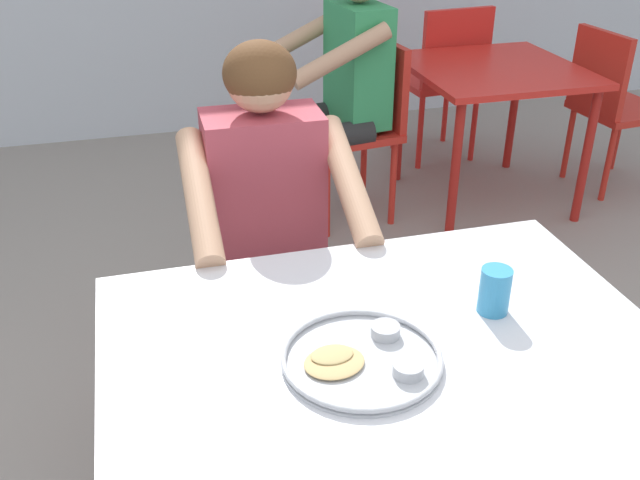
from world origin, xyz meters
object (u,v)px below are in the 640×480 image
object	(u,v)px
table_background_red	(494,84)
drinking_cup	(495,289)
diner_foreground	(271,214)
chair_red_left	(363,118)
chair_foreground	(260,245)
patron_background	(340,73)
thali_tray	(363,357)
chair_red_right	(611,100)
chair_red_far	(445,72)
table_foreground	(393,382)

from	to	relation	value
table_background_red	drinking_cup	bearing A→B (deg)	-117.63
diner_foreground	chair_red_left	size ratio (longest dim) A/B	1.38
chair_foreground	patron_background	size ratio (longest dim) A/B	0.67
drinking_cup	chair_red_left	xyz separation A→B (m)	(0.33, 1.92, -0.28)
table_background_red	patron_background	distance (m)	0.80
drinking_cup	thali_tray	bearing A→B (deg)	-164.03
chair_red_right	chair_red_far	world-z (taller)	chair_red_far
thali_tray	chair_red_right	distance (m)	2.85
diner_foreground	chair_red_right	distance (m)	2.41
chair_red_far	thali_tray	bearing A→B (deg)	-117.41
table_foreground	patron_background	world-z (taller)	patron_background
chair_red_right	patron_background	world-z (taller)	patron_background
thali_tray	diner_foreground	distance (m)	0.75
chair_red_right	table_background_red	bearing A→B (deg)	178.74
chair_red_far	patron_background	size ratio (longest dim) A/B	0.72
chair_foreground	diner_foreground	distance (m)	0.31
table_background_red	chair_red_left	bearing A→B (deg)	179.67
chair_foreground	chair_red_right	bearing A→B (deg)	26.72
diner_foreground	drinking_cup	bearing A→B (deg)	-60.41
chair_red_right	chair_red_far	bearing A→B (deg)	139.22
drinking_cup	chair_foreground	xyz separation A→B (m)	(-0.37, 0.87, -0.31)
thali_tray	chair_foreground	size ratio (longest dim) A/B	0.39
drinking_cup	chair_red_left	distance (m)	1.97
chair_foreground	chair_red_far	size ratio (longest dim) A/B	0.94
drinking_cup	chair_red_left	bearing A→B (deg)	80.12
patron_background	chair_red_far	bearing A→B (deg)	36.37
drinking_cup	patron_background	distance (m)	1.92
chair_red_right	chair_red_left	bearing A→B (deg)	179.20
table_foreground	drinking_cup	distance (m)	0.31
patron_background	table_background_red	bearing A→B (deg)	0.88
thali_tray	drinking_cup	size ratio (longest dim) A/B	3.05
drinking_cup	patron_background	xyz separation A→B (m)	(0.21, 1.90, -0.05)
diner_foreground	chair_red_left	distance (m)	1.47
table_foreground	drinking_cup	world-z (taller)	drinking_cup
chair_red_far	chair_red_left	bearing A→B (deg)	-139.81
chair_foreground	chair_red_left	bearing A→B (deg)	56.27
drinking_cup	table_background_red	xyz separation A→B (m)	(1.00, 1.92, -0.17)
chair_foreground	drinking_cup	bearing A→B (deg)	-67.17
drinking_cup	table_background_red	bearing A→B (deg)	62.37
chair_red_left	chair_red_far	xyz separation A→B (m)	(0.67, 0.57, 0.02)
drinking_cup	chair_red_right	size ratio (longest dim) A/B	0.13
table_foreground	diner_foreground	distance (m)	0.75
drinking_cup	chair_foreground	bearing A→B (deg)	112.83
table_foreground	table_background_red	distance (m)	2.38
drinking_cup	diner_foreground	world-z (taller)	diner_foreground
table_background_red	chair_red_far	xyz separation A→B (m)	(0.00, 0.57, -0.10)
table_foreground	chair_foreground	xyz separation A→B (m)	(-0.10, 0.97, -0.18)
chair_red_left	table_background_red	bearing A→B (deg)	-0.33
chair_foreground	chair_red_left	world-z (taller)	chair_red_left
diner_foreground	chair_red_right	size ratio (longest dim) A/B	1.40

